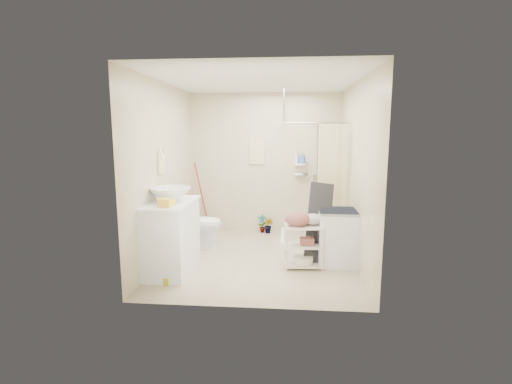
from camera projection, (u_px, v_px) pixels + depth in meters
floor at (259, 258)px, 5.60m from camera, size 3.20×3.20×0.00m
ceiling at (259, 80)px, 5.18m from camera, size 2.80×3.20×0.04m
wall_back at (265, 163)px, 6.96m from camera, size 2.80×0.04×2.60m
wall_front at (247, 189)px, 3.81m from camera, size 2.80×0.04×2.60m
wall_left at (165, 172)px, 5.50m from camera, size 0.04×3.20×2.60m
wall_right at (357, 174)px, 5.27m from camera, size 0.04×3.20×2.60m
vanity at (171, 236)px, 5.04m from camera, size 0.61×1.09×0.96m
sink at (170, 194)px, 5.00m from camera, size 0.58×0.58×0.19m
counter_basket at (166, 203)px, 4.64m from camera, size 0.21×0.19×0.10m
floor_basket at (166, 278)px, 4.66m from camera, size 0.28×0.25×0.13m
toilet at (198, 223)px, 6.10m from camera, size 0.78×0.45×0.80m
mop at (200, 197)px, 7.05m from camera, size 0.13×0.13×1.31m
potted_plant_a at (262, 224)px, 7.00m from camera, size 0.19×0.14×0.34m
potted_plant_b at (269, 226)px, 6.95m from camera, size 0.21×0.20×0.30m
hanging_towel at (257, 153)px, 6.92m from camera, size 0.28×0.03×0.42m
towel_ring at (161, 161)px, 5.28m from camera, size 0.04×0.22×0.34m
tp_holder at (170, 209)px, 5.64m from camera, size 0.08×0.12×0.14m
shower at (312, 181)px, 6.39m from camera, size 1.10×1.10×2.10m
shampoo_bottle_a at (296, 157)px, 6.83m from camera, size 0.10×0.10×0.23m
shampoo_bottle_b at (302, 158)px, 6.82m from camera, size 0.11×0.11×0.19m
washing_machine at (337, 237)px, 5.32m from camera, size 0.54×0.56×0.79m
laundry_rack at (304, 242)px, 5.17m from camera, size 0.55×0.35×0.73m
ironing_board at (319, 222)px, 5.32m from camera, size 0.35×0.14×1.20m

